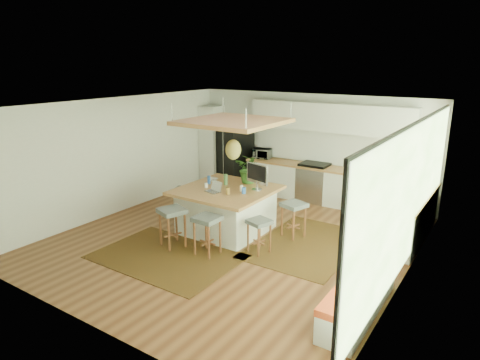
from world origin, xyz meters
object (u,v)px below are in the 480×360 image
Objects in this scene: monitor at (257,178)px; stool_right_back at (293,220)px; stool_left_side at (184,204)px; stool_near_right at (207,236)px; stool_near_left at (173,229)px; laptop at (213,186)px; microwave at (262,152)px; island_plant at (250,172)px; stool_right_front at (259,235)px; island at (227,210)px; fridge at (234,154)px.

stool_right_back is at bearing 31.26° from monitor.
stool_left_side is at bearing -155.86° from monitor.
monitor is at bearing 81.88° from stool_near_right.
laptop is (0.31, 0.89, 0.70)m from stool_near_left.
microwave is 0.74× the size of island_plant.
stool_right_front is at bearing -101.07° from stool_right_back.
stool_near_right is at bearing -85.14° from microwave.
stool_right_front is 1.36× the size of microwave.
fridge is at bearing 121.32° from island.
stool_right_back reaches higher than stool_left_side.
microwave is 2.48m from island_plant.
stool_right_back is 2.57m from stool_left_side.
stool_near_left is 1.62× the size of microwave.
fridge is at bearing 130.05° from stool_right_front.
fridge is at bearing 142.04° from stool_right_back.
laptop reaches higher than stool_left_side.
stool_near_left is at bearing -57.81° from stool_left_side.
stool_right_back is 2.26× the size of laptop.
fridge reaches higher than stool_near_left.
stool_right_front is 1.05m from stool_right_back.
fridge is 2.90× the size of island_plant.
island is at bearing 154.38° from stool_right_front.
stool_right_front is 1.74m from island_plant.
stool_near_right is at bearing -72.12° from island.
monitor is 0.95× the size of island_plant.
monitor is (-0.56, 0.83, 0.83)m from stool_right_front.
microwave is at bearing 96.13° from stool_near_left.
monitor reaches higher than microwave.
island_plant is (-0.96, 1.19, 0.83)m from stool_right_front.
laptop reaches higher than stool_near_left.
island_plant is (0.26, 0.99, 0.13)m from laptop.
stool_right_back is (3.09, -2.41, -0.57)m from fridge.
island_plant reaches higher than stool_right_front.
island is 0.98m from island_plant.
monitor is at bearing 7.76° from stool_left_side.
island is 2.57× the size of stool_left_side.
stool_near_right reaches higher than stool_left_side.
laptop is at bearing -19.07° from stool_left_side.
fridge is at bearing 148.14° from monitor.
island is at bearing 88.43° from laptop.
microwave is (0.91, 0.01, 0.16)m from fridge.
stool_near_left is 1.07× the size of stool_left_side.
monitor reaches higher than stool_right_front.
laptop is 0.53× the size of monitor.
island_plant is at bearing 172.22° from stool_right_back.
fridge is 2.41× the size of stool_near_left.
stool_left_side is at bearing -58.49° from fridge.
stool_right_front is 4.04m from microwave.
island is (1.76, -2.90, -0.46)m from fridge.
stool_near_right is 0.97m from stool_right_front.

